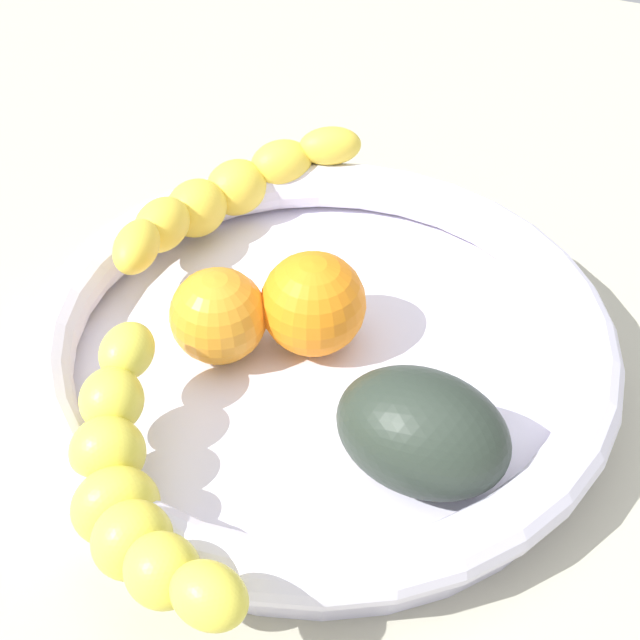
{
  "coord_description": "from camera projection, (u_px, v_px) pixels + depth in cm",
  "views": [
    {
      "loc": [
        14.5,
        -35.67,
        43.2
      ],
      "look_at": [
        0.0,
        0.0,
        7.6
      ],
      "focal_mm": 52.49,
      "sensor_mm": 36.0,
      "label": 1
    }
  ],
  "objects": [
    {
      "name": "banana_draped_right",
      "position": [
        131.0,
        487.0,
        0.44
      ],
      "size": [
        13.92,
        14.57,
        5.92
      ],
      "color": "yellow",
      "rests_on": "fruit_bowl"
    },
    {
      "name": "orange_front",
      "position": [
        218.0,
        316.0,
        0.53
      ],
      "size": [
        5.59,
        5.59,
        5.59
      ],
      "primitive_type": "sphere",
      "color": "orange",
      "rests_on": "fruit_bowl"
    },
    {
      "name": "orange_mid_left",
      "position": [
        313.0,
        304.0,
        0.53
      ],
      "size": [
        6.1,
        6.1,
        6.1
      ],
      "primitive_type": "sphere",
      "color": "orange",
      "rests_on": "fruit_bowl"
    },
    {
      "name": "avocado_dark",
      "position": [
        422.0,
        432.0,
        0.46
      ],
      "size": [
        9.55,
        7.32,
        6.22
      ],
      "primitive_type": "ellipsoid",
      "rotation": [
        0.0,
        0.0,
        3.05
      ],
      "color": "#29332A",
      "rests_on": "fruit_bowl"
    },
    {
      "name": "kitchen_counter",
      "position": [
        320.0,
        394.0,
        0.57
      ],
      "size": [
        120.0,
        120.0,
        3.0
      ],
      "primitive_type": "cube",
      "color": "#ABA792",
      "rests_on": "ground"
    },
    {
      "name": "banana_draped_left",
      "position": [
        224.0,
        195.0,
        0.61
      ],
      "size": [
        11.24,
        19.19,
        4.85
      ],
      "color": "yellow",
      "rests_on": "fruit_bowl"
    },
    {
      "name": "fruit_bowl",
      "position": [
        320.0,
        348.0,
        0.54
      ],
      "size": [
        33.98,
        33.98,
        4.7
      ],
      "color": "silver",
      "rests_on": "kitchen_counter"
    }
  ]
}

